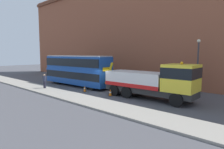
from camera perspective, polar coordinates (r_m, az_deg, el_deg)
The scene contains 9 objects.
ground_plane at distance 22.23m, azimuth -1.60°, elevation -5.17°, with size 120.00×120.00×0.00m, color #4C4C51.
near_kerb at distance 19.52m, azimuth -10.36°, elevation -6.63°, with size 60.00×2.80×0.15m, color gray.
building_facade at distance 28.35m, azimuth 10.23°, elevation 13.56°, with size 60.00×1.50×16.00m.
recovery_tow_truck at distance 18.94m, azimuth 11.66°, elevation -1.87°, with size 10.19×3.00×3.67m.
double_decker_bus at distance 26.84m, azimuth -10.12°, elevation 1.50°, with size 11.12×2.99×4.06m.
pedestrian_onlooker at distance 25.27m, azimuth -18.96°, elevation -1.87°, with size 0.43×0.48×1.71m.
traffic_cone_near_bus at distance 22.68m, azimuth -7.91°, elevation -4.12°, with size 0.36×0.36×0.72m.
traffic_cone_midway at distance 20.25m, azimuth -0.50°, elevation -5.30°, with size 0.36×0.36×0.72m.
street_lamp at distance 22.68m, azimuth 23.60°, elevation 3.39°, with size 0.36×0.36×5.83m.
Camera 1 is at (15.34, -15.49, 4.35)m, focal length 31.57 mm.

